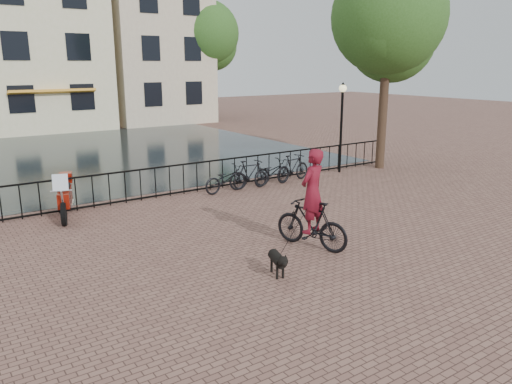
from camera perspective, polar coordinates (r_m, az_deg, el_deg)
ground at (r=10.31m, az=9.60°, el=-9.95°), size 100.00×100.00×0.00m
canal_water at (r=25.23m, az=-18.70°, el=4.07°), size 20.00×20.00×0.00m
railing at (r=16.52m, az=-9.83°, el=1.25°), size 20.00×0.05×1.02m
canal_house_mid at (r=37.40m, az=-24.33°, el=15.82°), size 8.00×9.50×11.80m
canal_house_right at (r=39.74m, az=-12.53°, el=17.65°), size 7.00×9.00×13.30m
tree_near_right at (r=21.18m, az=14.94°, el=18.76°), size 4.48×4.48×8.24m
tree_far_right at (r=38.54m, az=-5.68°, el=17.58°), size 4.76×4.76×8.76m
lamp_post at (r=19.95m, az=9.78°, el=8.96°), size 0.30×0.30×3.45m
cyclist at (r=11.64m, az=6.42°, el=-1.47°), size 1.16×2.10×2.76m
dog at (r=10.33m, az=2.45°, el=-8.00°), size 0.52×0.88×0.56m
motorcycle at (r=14.96m, az=-21.04°, el=-0.02°), size 1.09×2.10×1.46m
parked_bike_0 at (r=16.83m, az=-3.40°, el=1.49°), size 1.76×0.74×0.90m
parked_bike_1 at (r=17.31m, az=-0.70°, el=2.05°), size 1.67×0.50×1.00m
parked_bike_2 at (r=17.86m, az=1.84°, el=2.27°), size 1.79×0.84×0.90m
parked_bike_3 at (r=18.41m, az=4.23°, el=2.76°), size 1.72×0.74×1.00m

